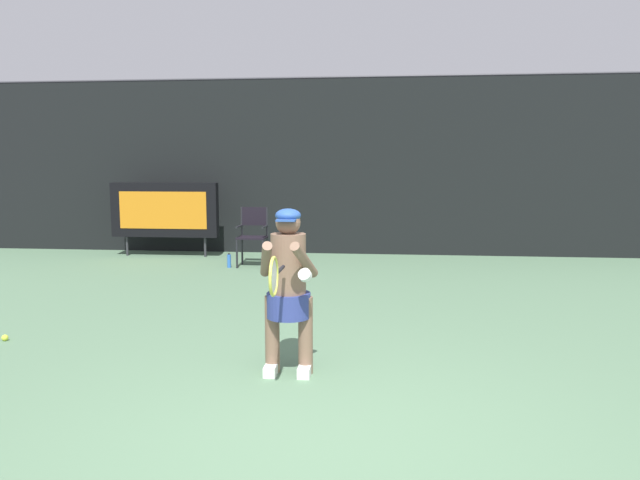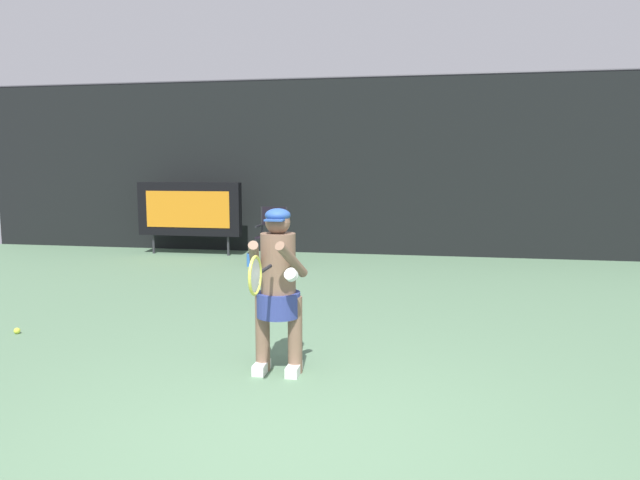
{
  "view_description": "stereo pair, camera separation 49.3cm",
  "coord_description": "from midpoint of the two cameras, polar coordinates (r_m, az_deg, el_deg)",
  "views": [
    {
      "loc": [
        0.43,
        -3.75,
        1.85
      ],
      "look_at": [
        -0.23,
        2.47,
        1.05
      ],
      "focal_mm": 32.92,
      "sensor_mm": 36.0,
      "label": 1
    },
    {
      "loc": [
        0.92,
        -3.68,
        1.85
      ],
      "look_at": [
        -0.23,
        2.47,
        1.05
      ],
      "focal_mm": 32.92,
      "sensor_mm": 36.0,
      "label": 2
    }
  ],
  "objects": [
    {
      "name": "tennis_player",
      "position": [
        5.19,
        -1.38,
        -4.33
      ],
      "size": [
        0.53,
        0.6,
        1.48
      ],
      "color": "white",
      "rests_on": "ground"
    },
    {
      "name": "scoreboard",
      "position": [
        12.37,
        -11.47,
        2.95
      ],
      "size": [
        2.2,
        0.21,
        1.5
      ],
      "color": "black",
      "rests_on": "ground"
    },
    {
      "name": "backdrop_screen",
      "position": [
        12.23,
        7.46,
        7.04
      ],
      "size": [
        18.0,
        0.12,
        3.66
      ],
      "color": "black",
      "rests_on": "ground"
    },
    {
      "name": "ground",
      "position": [
        4.04,
        -0.23,
        -20.09
      ],
      "size": [
        18.0,
        22.0,
        0.03
      ],
      "color": "#587B5B"
    },
    {
      "name": "tennis_racket",
      "position": [
        4.53,
        -3.15,
        -3.44
      ],
      "size": [
        0.03,
        0.6,
        0.31
      ],
      "rotation": [
        0.0,
        0.0,
        -0.07
      ],
      "color": "black"
    },
    {
      "name": "tennis_ball_loose",
      "position": [
        7.24,
        -25.66,
        -7.98
      ],
      "size": [
        0.07,
        0.07,
        0.07
      ],
      "color": "#CCDB3D",
      "rests_on": "ground"
    },
    {
      "name": "umpire_chair",
      "position": [
        10.85,
        -3.35,
        0.76
      ],
      "size": [
        0.52,
        0.44,
        1.08
      ],
      "color": "black",
      "rests_on": "ground"
    },
    {
      "name": "water_bottle",
      "position": [
        10.81,
        -5.67,
        -1.94
      ],
      "size": [
        0.07,
        0.07,
        0.27
      ],
      "color": "blue",
      "rests_on": "ground"
    }
  ]
}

